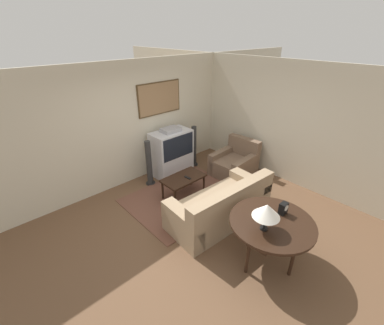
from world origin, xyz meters
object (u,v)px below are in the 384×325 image
(armchair, at_px, (235,163))
(table_lamp, at_px, (267,211))
(mantel_clock, at_px, (283,208))
(couch, at_px, (221,207))
(coffee_table, at_px, (184,179))
(console_table, at_px, (272,225))
(speaker_tower_right, at_px, (194,147))
(speaker_tower_left, at_px, (149,164))
(tv, at_px, (172,152))

(armchair, relative_size, table_lamp, 2.46)
(armchair, height_order, mantel_clock, mantel_clock)
(mantel_clock, bearing_deg, table_lamp, 179.87)
(couch, height_order, table_lamp, table_lamp)
(couch, bearing_deg, coffee_table, -88.50)
(couch, relative_size, coffee_table, 2.20)
(couch, xyz_separation_m, console_table, (-0.17, -1.11, 0.38))
(speaker_tower_right, bearing_deg, speaker_tower_left, 180.00)
(armchair, bearing_deg, console_table, -43.43)
(speaker_tower_left, bearing_deg, tv, 3.96)
(tv, distance_m, coffee_table, 1.06)
(tv, relative_size, speaker_tower_left, 1.11)
(armchair, distance_m, mantel_clock, 2.62)
(armchair, height_order, speaker_tower_left, speaker_tower_left)
(tv, relative_size, couch, 0.60)
(table_lamp, relative_size, speaker_tower_left, 0.39)
(armchair, height_order, console_table, armchair)
(armchair, relative_size, coffee_table, 1.13)
(couch, xyz_separation_m, mantel_clock, (0.10, -1.11, 0.54))
(tv, xyz_separation_m, speaker_tower_left, (-0.70, -0.05, -0.06))
(console_table, bearing_deg, couch, 81.50)
(tv, height_order, speaker_tower_left, tv)
(couch, relative_size, armchair, 1.95)
(couch, bearing_deg, console_table, 84.83)
(couch, height_order, console_table, couch)
(armchair, distance_m, speaker_tower_right, 1.14)
(couch, xyz_separation_m, coffee_table, (0.03, 1.08, 0.09))
(coffee_table, bearing_deg, table_lamp, -101.08)
(armchair, bearing_deg, speaker_tower_left, -122.50)
(coffee_table, height_order, console_table, console_table)
(table_lamp, height_order, speaker_tower_left, table_lamp)
(tv, relative_size, speaker_tower_right, 1.11)
(coffee_table, bearing_deg, mantel_clock, -88.22)
(tv, xyz_separation_m, coffee_table, (-0.45, -0.95, -0.16))
(couch, distance_m, speaker_tower_left, 2.01)
(coffee_table, xyz_separation_m, console_table, (-0.20, -2.19, 0.29))
(armchair, distance_m, table_lamp, 2.98)
(speaker_tower_left, bearing_deg, coffee_table, -74.67)
(tv, relative_size, armchair, 1.16)
(tv, xyz_separation_m, armchair, (1.12, -1.08, -0.29))
(tv, distance_m, table_lamp, 3.31)
(coffee_table, height_order, table_lamp, table_lamp)
(mantel_clock, bearing_deg, couch, 95.28)
(armchair, relative_size, mantel_clock, 5.47)
(couch, height_order, speaker_tower_right, speaker_tower_right)
(coffee_table, distance_m, speaker_tower_right, 1.46)
(coffee_table, distance_m, table_lamp, 2.33)
(coffee_table, xyz_separation_m, table_lamp, (-0.43, -2.19, 0.67))
(console_table, relative_size, speaker_tower_right, 1.15)
(console_table, relative_size, speaker_tower_left, 1.15)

